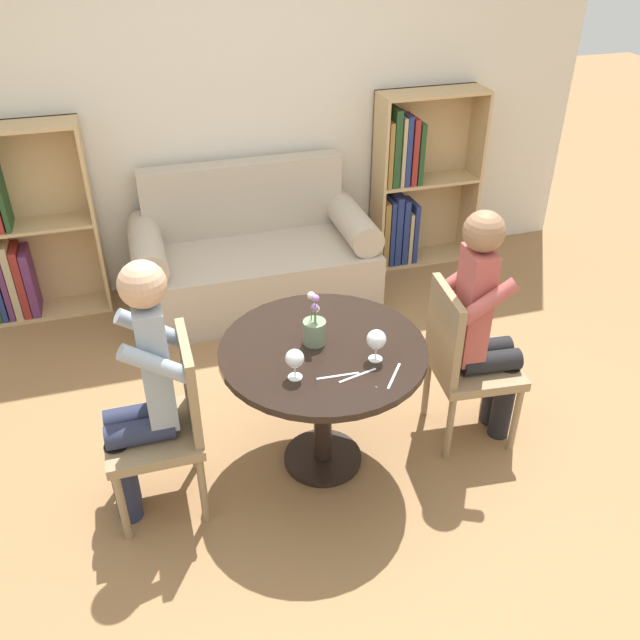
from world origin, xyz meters
TOP-DOWN VIEW (x-y plane):
  - ground_plane at (0.00, 0.00)m, footprint 16.00×16.00m
  - back_wall at (0.00, 2.12)m, footprint 5.20×0.05m
  - round_table at (0.00, 0.00)m, footprint 0.97×0.97m
  - couch at (0.00, 1.69)m, footprint 1.62×0.80m
  - bookshelf_left at (-1.49, 1.96)m, footprint 0.78×0.28m
  - bookshelf_right at (1.27, 1.96)m, footprint 0.78×0.28m
  - chair_left at (-0.74, -0.04)m, footprint 0.42×0.42m
  - chair_right at (0.74, 0.00)m, footprint 0.46×0.46m
  - person_left at (-0.83, -0.04)m, footprint 0.42×0.34m
  - person_right at (0.83, -0.01)m, footprint 0.44×0.37m
  - wine_glass_left at (-0.18, -0.18)m, footprint 0.08×0.08m
  - wine_glass_right at (0.20, -0.15)m, footprint 0.09×0.09m
  - flower_vase at (-0.03, 0.05)m, footprint 0.11×0.11m
  - knife_left_setting at (0.23, -0.29)m, footprint 0.12×0.16m
  - fork_left_setting at (0.08, -0.25)m, footprint 0.19×0.06m
  - knife_right_setting at (-0.00, -0.22)m, footprint 0.19×0.02m

SIDE VIEW (x-z plane):
  - ground_plane at x=0.00m, z-range 0.00..0.00m
  - couch at x=0.00m, z-range -0.15..0.77m
  - chair_left at x=-0.74m, z-range 0.04..0.94m
  - chair_right at x=0.74m, z-range 0.04..0.94m
  - round_table at x=0.00m, z-range 0.22..0.94m
  - bookshelf_left at x=-1.49m, z-range -0.05..1.26m
  - bookshelf_right at x=1.27m, z-range -0.03..1.27m
  - person_right at x=0.83m, z-range 0.03..1.33m
  - person_left at x=-0.83m, z-range 0.03..1.33m
  - knife_left_setting at x=0.23m, z-range 0.71..0.72m
  - fork_left_setting at x=0.08m, z-range 0.71..0.72m
  - knife_right_setting at x=0.00m, z-range 0.71..0.72m
  - flower_vase at x=-0.03m, z-range 0.66..0.93m
  - wine_glass_left at x=-0.18m, z-range 0.74..0.88m
  - wine_glass_right at x=0.20m, z-range 0.74..0.89m
  - back_wall at x=0.00m, z-range 0.00..2.70m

